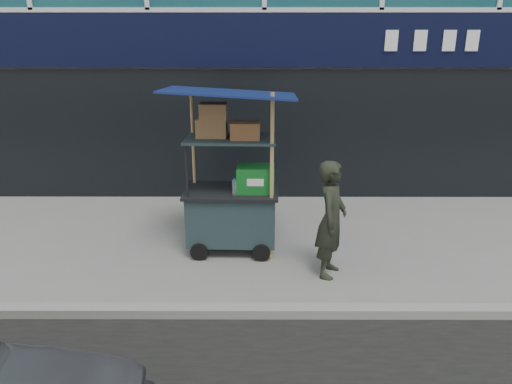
{
  "coord_description": "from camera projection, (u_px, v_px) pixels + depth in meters",
  "views": [
    {
      "loc": [
        -0.12,
        -5.19,
        3.27
      ],
      "look_at": [
        -0.14,
        1.2,
        1.03
      ],
      "focal_mm": 35.0,
      "sensor_mm": 36.0,
      "label": 1
    }
  ],
  "objects": [
    {
      "name": "ground",
      "position": [
        267.0,
        306.0,
        5.98
      ],
      "size": [
        80.0,
        80.0,
        0.0
      ],
      "primitive_type": "plane",
      "color": "slate",
      "rests_on": "ground"
    },
    {
      "name": "curb",
      "position": [
        267.0,
        311.0,
        5.77
      ],
      "size": [
        80.0,
        0.18,
        0.12
      ],
      "primitive_type": "cube",
      "color": "gray",
      "rests_on": "ground"
    },
    {
      "name": "vendor_cart",
      "position": [
        233.0,
        196.0,
        7.19
      ],
      "size": [
        1.82,
        1.31,
        2.42
      ],
      "rotation": [
        0.0,
        0.0,
        -0.03
      ],
      "color": "#182829",
      "rests_on": "ground"
    },
    {
      "name": "vendor_man",
      "position": [
        331.0,
        219.0,
        6.49
      ],
      "size": [
        0.55,
        0.67,
        1.58
      ],
      "primitive_type": "imported",
      "rotation": [
        0.0,
        0.0,
        1.22
      ],
      "color": "black",
      "rests_on": "ground"
    }
  ]
}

